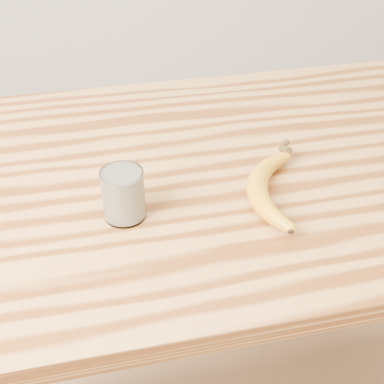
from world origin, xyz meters
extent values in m
cube|color=#B77F3F|center=(0.00, 0.00, 0.88)|extent=(1.20, 0.80, 0.04)
cylinder|color=brown|center=(0.54, 0.34, 0.43)|extent=(0.06, 0.06, 0.86)
cylinder|color=white|center=(-0.20, -0.12, 0.95)|extent=(0.07, 0.07, 0.09)
torus|color=white|center=(-0.20, -0.12, 0.99)|extent=(0.07, 0.07, 0.00)
cylinder|color=beige|center=(-0.20, -0.12, 0.95)|extent=(0.07, 0.07, 0.08)
camera|label=1|loc=(-0.24, -0.85, 1.49)|focal=50.00mm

